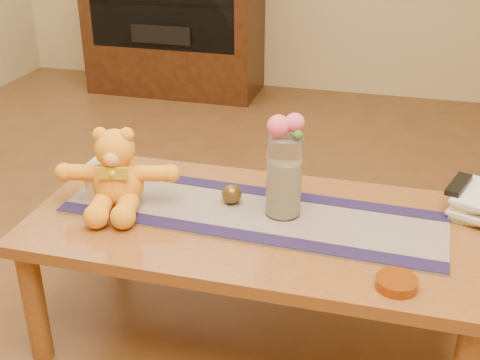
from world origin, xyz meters
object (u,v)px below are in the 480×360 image
(pillar_candle, at_px, (108,180))
(bronze_ball, at_px, (232,194))
(tv_remote, at_px, (459,185))
(amber_dish, at_px, (396,283))
(glass_vase, at_px, (284,176))
(book_bottom, at_px, (456,204))
(teddy_bear, at_px, (117,169))

(pillar_candle, height_order, bronze_ball, pillar_candle)
(tv_remote, bearing_deg, bronze_ball, -148.08)
(bronze_ball, bearing_deg, pillar_candle, -170.06)
(tv_remote, distance_m, amber_dish, 0.52)
(pillar_candle, xyz_separation_m, glass_vase, (0.57, 0.05, 0.06))
(pillar_candle, bearing_deg, amber_dish, -14.97)
(bronze_ball, xyz_separation_m, book_bottom, (0.70, 0.18, -0.03))
(book_bottom, bearing_deg, pillar_candle, -151.94)
(pillar_candle, height_order, amber_dish, pillar_candle)
(glass_vase, bearing_deg, pillar_candle, -175.37)
(book_bottom, distance_m, tv_remote, 0.08)
(pillar_candle, bearing_deg, glass_vase, 4.63)
(book_bottom, bearing_deg, teddy_bear, -150.03)
(pillar_candle, bearing_deg, tv_remote, 12.25)
(glass_vase, distance_m, tv_remote, 0.56)
(teddy_bear, xyz_separation_m, glass_vase, (0.52, 0.07, 0.01))
(amber_dish, bearing_deg, book_bottom, 71.26)
(bronze_ball, distance_m, book_bottom, 0.73)
(glass_vase, xyz_separation_m, bronze_ball, (-0.17, 0.02, -0.10))
(teddy_bear, height_order, book_bottom, teddy_bear)
(tv_remote, bearing_deg, teddy_bear, -147.47)
(tv_remote, bearing_deg, amber_dish, -90.38)
(glass_vase, relative_size, bronze_ball, 3.92)
(pillar_candle, distance_m, book_bottom, 1.13)
(amber_dish, bearing_deg, bronze_ball, 149.11)
(book_bottom, xyz_separation_m, amber_dish, (-0.17, -0.50, 0.00))
(amber_dish, bearing_deg, tv_remote, 71.25)
(bronze_ball, relative_size, book_bottom, 0.30)
(pillar_candle, relative_size, glass_vase, 0.50)
(glass_vase, distance_m, bronze_ball, 0.20)
(glass_vase, bearing_deg, teddy_bear, -172.12)
(teddy_bear, xyz_separation_m, tv_remote, (1.05, 0.27, -0.05))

